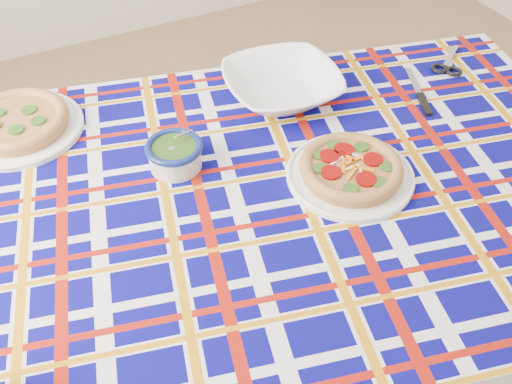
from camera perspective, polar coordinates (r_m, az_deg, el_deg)
name	(u,v)px	position (r m, az deg, el deg)	size (l,w,h in m)	color
floor	(327,251)	(2.25, 7.13, -5.89)	(4.00, 4.00, 0.00)	#8D6948
dining_table	(267,215)	(1.38, 1.11, -2.31)	(1.89, 1.42, 0.79)	brown
tablecloth	(267,207)	(1.36, 1.12, -1.55)	(1.73, 1.09, 0.11)	#070565
main_focaccia_plate	(351,168)	(1.35, 9.48, 2.38)	(0.31, 0.31, 0.06)	#A66C3B
pesto_bowl	(174,153)	(1.37, -8.15, 3.90)	(0.14, 0.14, 0.08)	#1D390F
serving_bowl	(282,85)	(1.59, 2.61, 10.62)	(0.31, 0.31, 0.08)	white
second_focaccia_plate	(17,121)	(1.59, -22.76, 6.52)	(0.33, 0.33, 0.06)	#A66C3B
table_knife	(414,82)	(1.72, 15.53, 10.56)	(0.25, 0.02, 0.01)	silver
kitchen_scissors	(451,56)	(1.86, 18.89, 12.70)	(0.20, 0.10, 0.02)	silver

